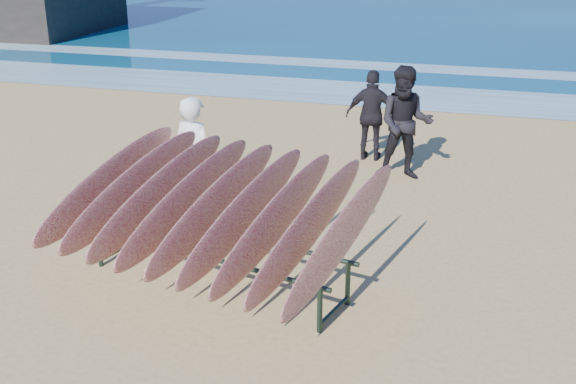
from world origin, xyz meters
name	(u,v)px	position (x,y,z in m)	size (l,w,h in m)	color
ground	(268,297)	(0.00, 0.00, 0.00)	(120.00, 120.00, 0.00)	tan
foam_near	(396,96)	(0.00, 10.00, 0.01)	(160.00, 160.00, 0.00)	white
foam_far	(414,68)	(0.00, 13.50, 0.01)	(160.00, 160.00, 0.00)	white
surfboard_rack	(215,208)	(-0.64, 0.13, 0.94)	(3.70, 3.29, 1.56)	#1B2B24
person_white	(195,159)	(-1.62, 1.86, 0.87)	(0.63, 0.41, 1.73)	white
person_dark_a	(405,123)	(0.89, 4.35, 0.90)	(0.88, 0.68, 1.80)	black
person_dark_b	(372,116)	(0.24, 5.14, 0.78)	(0.91, 0.38, 1.55)	black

